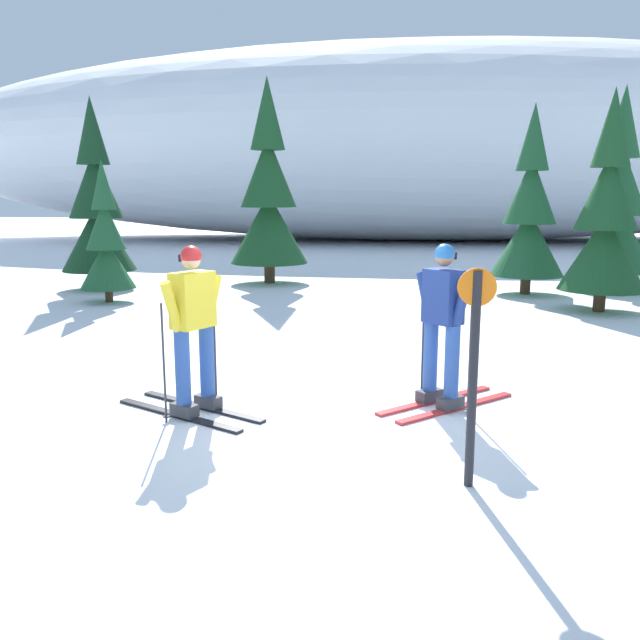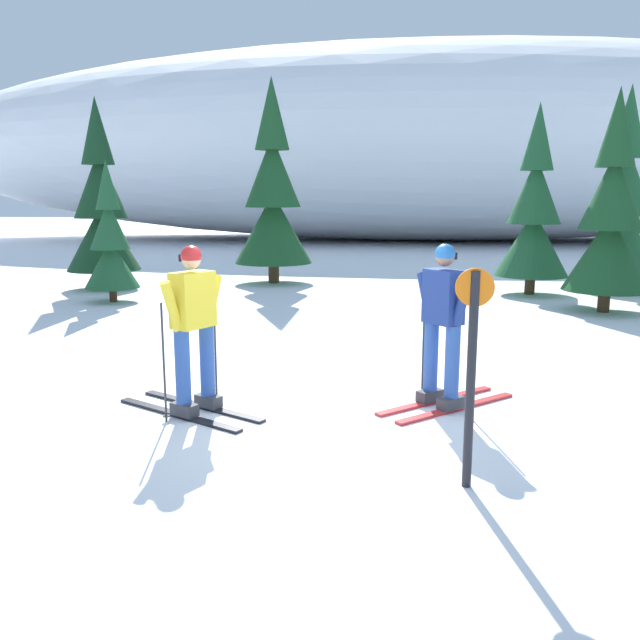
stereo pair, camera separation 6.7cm
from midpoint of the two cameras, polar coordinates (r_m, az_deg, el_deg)
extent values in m
plane|color=white|center=(6.59, -0.33, -8.51)|extent=(120.00, 120.00, 0.00)
cube|color=black|center=(6.78, -12.59, -8.09)|extent=(1.50, 0.92, 0.03)
cube|color=black|center=(6.99, -10.57, -7.42)|extent=(1.50, 0.92, 0.03)
cube|color=#38383D|center=(6.68, -12.03, -7.66)|extent=(0.31, 0.26, 0.12)
cube|color=#38383D|center=(6.90, -10.00, -6.99)|extent=(0.31, 0.26, 0.12)
cylinder|color=#2D519E|center=(6.56, -12.18, -4.07)|extent=(0.15, 0.15, 0.75)
cylinder|color=#2D519E|center=(6.78, -10.12, -3.50)|extent=(0.15, 0.15, 0.75)
cube|color=yellow|center=(6.54, -11.34, 1.73)|extent=(0.42, 0.49, 0.55)
cylinder|color=yellow|center=(6.38, -13.00, 0.83)|extent=(0.22, 0.29, 0.58)
cylinder|color=yellow|center=(6.73, -9.72, 1.47)|extent=(0.22, 0.29, 0.58)
sphere|color=beige|center=(6.49, -11.47, 5.23)|extent=(0.19, 0.19, 0.19)
sphere|color=red|center=(6.49, -11.48, 5.49)|extent=(0.21, 0.21, 0.21)
cube|color=black|center=(6.55, -11.96, 5.34)|extent=(0.11, 0.15, 0.07)
cylinder|color=#2D2D33|center=(6.47, -13.76, -3.73)|extent=(0.02, 0.02, 1.18)
cylinder|color=#2D2D33|center=(6.62, -13.55, -8.18)|extent=(0.07, 0.07, 0.01)
cylinder|color=#2D2D33|center=(6.94, -9.42, -2.59)|extent=(0.02, 0.02, 1.18)
cylinder|color=#2D2D33|center=(7.08, -9.29, -6.78)|extent=(0.07, 0.07, 0.01)
cube|color=red|center=(7.18, 9.79, -6.92)|extent=(1.31, 1.14, 0.03)
cube|color=red|center=(6.98, 11.57, -7.49)|extent=(1.31, 1.14, 0.03)
cube|color=#38383D|center=(7.09, 9.24, -6.49)|extent=(0.30, 0.29, 0.12)
cube|color=#38383D|center=(6.89, 11.02, -7.07)|extent=(0.30, 0.29, 0.12)
cylinder|color=#2D519E|center=(6.97, 9.34, -3.09)|extent=(0.15, 0.15, 0.75)
cylinder|color=#2D519E|center=(6.77, 11.15, -3.57)|extent=(0.15, 0.15, 0.75)
cube|color=navy|center=(6.74, 10.42, 2.04)|extent=(0.43, 0.45, 0.55)
cylinder|color=navy|center=(6.92, 8.97, 1.76)|extent=(0.25, 0.27, 0.58)
cylinder|color=navy|center=(6.59, 11.90, 1.21)|extent=(0.25, 0.27, 0.58)
sphere|color=#A37556|center=(6.69, 10.53, 5.44)|extent=(0.19, 0.19, 0.19)
sphere|color=#2366B2|center=(6.69, 10.54, 5.69)|extent=(0.21, 0.21, 0.21)
cube|color=black|center=(6.75, 11.02, 5.55)|extent=(0.12, 0.14, 0.07)
cylinder|color=#2D2D33|center=(7.12, 8.69, -2.14)|extent=(0.02, 0.02, 1.20)
cylinder|color=#2D2D33|center=(7.26, 8.57, -6.31)|extent=(0.07, 0.07, 0.01)
cylinder|color=#2D2D33|center=(6.67, 12.65, -3.14)|extent=(0.02, 0.02, 1.20)
cylinder|color=#2D2D33|center=(6.82, 12.47, -7.56)|extent=(0.07, 0.07, 0.01)
cylinder|color=#47301E|center=(16.44, -18.72, 3.63)|extent=(0.24, 0.24, 0.60)
cone|color=#14381E|center=(16.36, -18.91, 6.80)|extent=(1.71, 1.71, 1.53)
cone|color=#14381E|center=(16.33, -19.17, 11.08)|extent=(1.23, 1.23, 1.53)
cone|color=#14381E|center=(16.40, -19.44, 15.36)|extent=(0.75, 0.75, 1.53)
cylinder|color=#47301E|center=(14.31, -18.06, 2.28)|extent=(0.16, 0.16, 0.39)
cone|color=#1E512D|center=(14.24, -18.20, 4.66)|extent=(1.12, 1.12, 1.01)
cone|color=#1E512D|center=(14.19, -18.40, 7.90)|extent=(0.81, 0.81, 1.01)
cone|color=#1E512D|center=(14.18, -18.59, 11.14)|extent=(0.49, 0.49, 1.01)
cylinder|color=#47301E|center=(16.72, -4.54, 4.42)|extent=(0.27, 0.27, 0.68)
cone|color=#194723|center=(16.64, -4.59, 7.98)|extent=(1.95, 1.95, 1.75)
cone|color=#194723|center=(16.63, -4.67, 12.79)|extent=(1.40, 1.40, 1.75)
cone|color=#194723|center=(16.74, -4.74, 17.57)|extent=(0.86, 0.86, 1.75)
cylinder|color=#47301E|center=(15.46, 17.37, 3.23)|extent=(0.23, 0.23, 0.56)
cone|color=#1E512D|center=(15.37, 17.55, 6.40)|extent=(1.61, 1.61, 1.44)
cone|color=#1E512D|center=(15.34, 17.79, 10.69)|extent=(1.16, 1.16, 1.44)
cone|color=#1E512D|center=(15.39, 18.05, 14.98)|extent=(0.71, 0.71, 1.44)
cylinder|color=#47301E|center=(13.57, 23.07, 1.86)|extent=(0.22, 0.22, 0.56)
cone|color=#194723|center=(13.47, 23.34, 5.43)|extent=(1.59, 1.59, 1.43)
cone|color=#194723|center=(13.43, 23.70, 10.28)|extent=(1.15, 1.15, 1.43)
cone|color=#194723|center=(13.49, 24.08, 15.12)|extent=(0.70, 0.70, 1.43)
cylinder|color=#47301E|center=(16.65, 23.94, 3.41)|extent=(0.25, 0.25, 0.62)
cone|color=#1E512D|center=(16.58, 24.19, 6.66)|extent=(1.78, 1.78, 1.60)
cone|color=#1E512D|center=(16.55, 24.54, 11.07)|extent=(1.28, 1.28, 1.60)
cone|color=#1E512D|center=(16.63, 24.89, 15.46)|extent=(0.78, 0.78, 1.60)
ellipsoid|color=white|center=(33.87, 8.90, 14.81)|extent=(51.94, 18.44, 9.30)
cylinder|color=black|center=(4.98, 12.81, -5.24)|extent=(0.07, 0.07, 1.65)
cylinder|color=orange|center=(4.84, 13.16, 2.80)|extent=(0.28, 0.02, 0.28)
camera|label=1|loc=(0.03, -90.29, -0.06)|focal=36.68mm
camera|label=2|loc=(0.03, 89.71, 0.06)|focal=36.68mm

